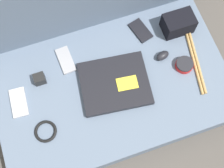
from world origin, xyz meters
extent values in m
plane|color=#4C4742|center=(0.00, 0.00, 0.00)|extent=(8.00, 8.00, 0.00)
cube|color=slate|center=(0.00, 0.00, 0.06)|extent=(1.04, 0.62, 0.13)
cube|color=black|center=(0.01, 0.00, 0.14)|extent=(0.32, 0.28, 0.03)
cube|color=yellow|center=(0.06, -0.02, 0.16)|extent=(0.10, 0.07, 0.00)
ellipsoid|color=black|center=(0.26, 0.05, 0.15)|extent=(0.07, 0.05, 0.04)
cylinder|color=red|center=(0.34, -0.02, 0.14)|extent=(0.08, 0.08, 0.02)
cylinder|color=#232328|center=(0.34, -0.02, 0.15)|extent=(0.08, 0.08, 0.01)
cube|color=#99999E|center=(-0.16, 0.18, 0.13)|extent=(0.07, 0.13, 0.01)
cube|color=#B7B7BC|center=(-0.41, 0.05, 0.13)|extent=(0.07, 0.13, 0.01)
cube|color=black|center=(0.21, 0.21, 0.13)|extent=(0.09, 0.13, 0.01)
cube|color=black|center=(0.38, 0.17, 0.17)|extent=(0.14, 0.10, 0.09)
cube|color=black|center=(-0.29, 0.12, 0.15)|extent=(0.05, 0.04, 0.05)
torus|color=black|center=(-0.33, -0.10, 0.13)|extent=(0.09, 0.09, 0.01)
cylinder|color=tan|center=(0.39, 0.00, 0.13)|extent=(0.07, 0.34, 0.01)
cylinder|color=tan|center=(0.40, 0.00, 0.13)|extent=(0.07, 0.34, 0.01)
camera|label=1|loc=(-0.15, -0.43, 1.43)|focal=50.00mm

